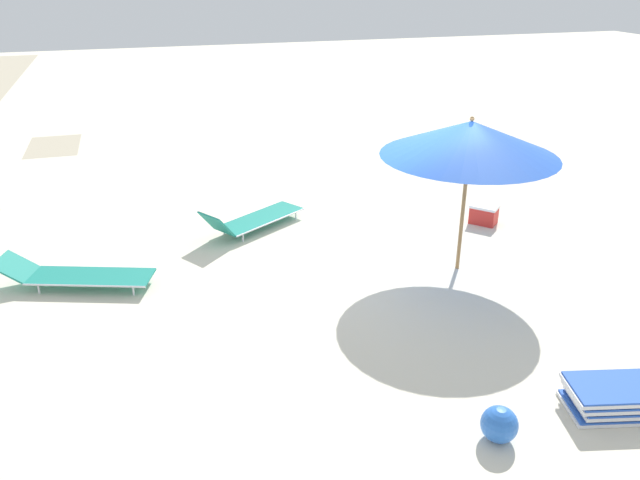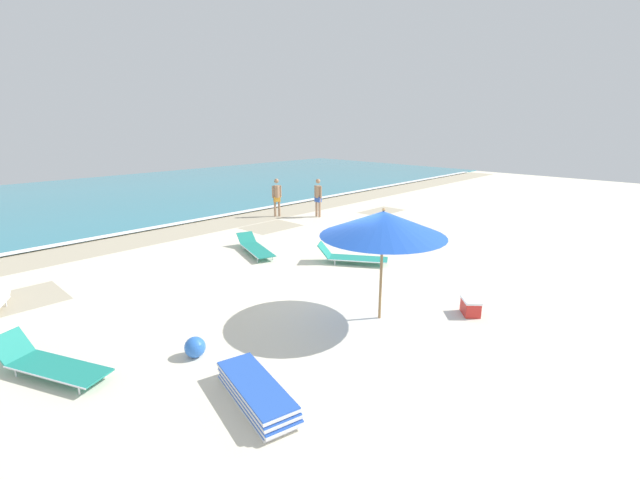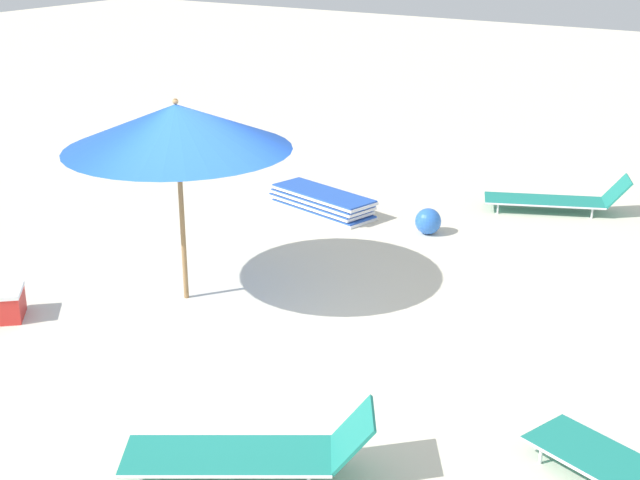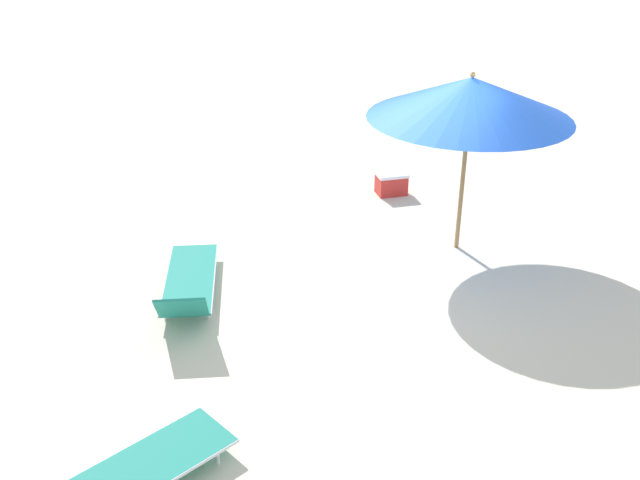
% 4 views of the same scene
% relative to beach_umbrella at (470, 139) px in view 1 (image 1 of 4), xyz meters
% --- Properties ---
extents(ground_plane, '(60.00, 60.00, 0.16)m').
position_rel_beach_umbrella_xyz_m(ground_plane, '(0.69, 1.19, -2.25)').
color(ground_plane, beige).
extents(beach_umbrella, '(2.71, 2.71, 2.51)m').
position_rel_beach_umbrella_xyz_m(beach_umbrella, '(0.00, 0.00, 0.00)').
color(beach_umbrella, '#9E7547').
rests_on(beach_umbrella, ground_plane).
extents(sun_lounger_under_umbrella, '(1.33, 2.41, 0.47)m').
position_rel_beach_umbrella_xyz_m(sun_lounger_under_umbrella, '(1.13, 5.95, -1.97)').
color(sun_lounger_under_umbrella, '#1E8475').
rests_on(sun_lounger_under_umbrella, ground_plane).
extents(sun_lounger_near_water_right, '(1.66, 2.13, 0.61)m').
position_rel_beach_umbrella_xyz_m(sun_lounger_near_water_right, '(2.53, 2.93, -1.95)').
color(sun_lounger_near_water_right, '#1E8475').
rests_on(sun_lounger_near_water_right, ground_plane).
extents(beach_ball, '(0.39, 0.39, 0.39)m').
position_rel_beach_umbrella_xyz_m(beach_ball, '(-3.73, 1.51, -1.98)').
color(beach_ball, blue).
rests_on(beach_ball, ground_plane).
extents(cooler_box, '(0.61, 0.60, 0.37)m').
position_rel_beach_umbrella_xyz_m(cooler_box, '(1.59, -1.39, -1.99)').
color(cooler_box, red).
rests_on(cooler_box, ground_plane).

